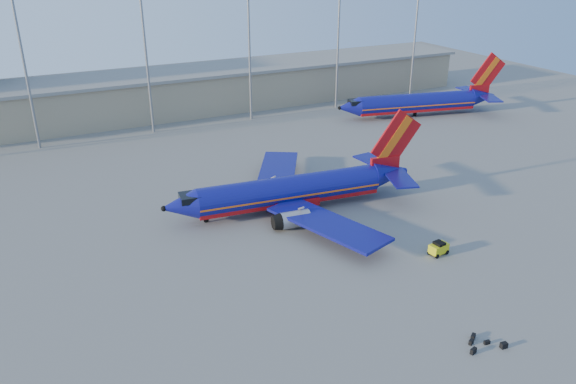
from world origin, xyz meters
name	(u,v)px	position (x,y,z in m)	size (l,w,h in m)	color
ground	(286,227)	(0.00, 0.00, 0.00)	(220.00, 220.00, 0.00)	slate
terminal_building	(207,88)	(10.00, 58.00, 4.32)	(122.00, 16.00, 8.50)	gray
light_mast_row	(199,33)	(5.00, 46.00, 17.55)	(101.60, 1.60, 28.65)	gray
aircraft_main	(295,190)	(3.60, 4.42, 2.61)	(35.99, 34.47, 12.20)	navy
aircraft_second	(420,102)	(46.97, 32.58, 2.82)	(35.85, 15.64, 12.29)	navy
baggage_tug	(439,248)	(12.58, -13.81, 0.82)	(2.34, 1.60, 1.57)	#CAC911
luggage_pile	(484,344)	(5.48, -28.19, 0.24)	(3.57, 2.72, 0.53)	black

